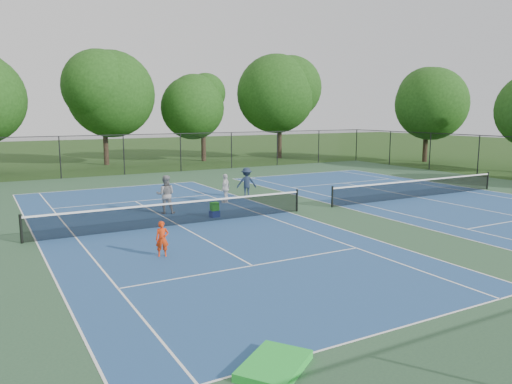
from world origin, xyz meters
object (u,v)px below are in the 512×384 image
tree_back_d (280,90)px  bystander_a (226,188)px  ball_crate (215,214)px  ball_hopper (214,206)px  child_player (162,239)px  instructor (166,195)px  tree_back_c (203,103)px  bystander_b (247,183)px  tree_back_b (103,90)px  tree_side_e (428,100)px

tree_back_d → bystander_a: (-15.99, -20.25, -6.07)m
ball_crate → ball_hopper: ball_hopper is taller
tree_back_d → ball_hopper: (-18.00, -23.26, -6.33)m
ball_hopper → child_player: bearing=-130.3°
instructor → ball_hopper: (1.63, -1.84, -0.41)m
tree_back_c → bystander_b: (-6.27, -20.38, -4.65)m
tree_back_b → ball_hopper: 26.00m
tree_back_b → tree_back_c: tree_back_b is taller
tree_back_d → child_player: tree_back_d is taller
bystander_b → ball_crate: bearing=67.9°
child_player → bystander_b: (7.80, 8.67, 0.24)m
tree_back_b → child_player: size_ratio=8.52×
ball_hopper → tree_side_e: bearing=25.3°
tree_back_c → instructor: size_ratio=4.67×
child_player → instructor: bearing=87.2°
tree_back_c → tree_side_e: size_ratio=0.95×
tree_back_d → bystander_a: size_ratio=6.83×
tree_side_e → instructor: (-29.63, -11.42, -4.91)m
instructor → tree_side_e: bearing=-136.2°
tree_back_b → ball_crate: bearing=-92.3°
instructor → child_player: bearing=92.6°
tree_back_d → bystander_b: size_ratio=6.24×
tree_back_b → tree_side_e: (27.00, -12.00, -0.79)m
bystander_a → tree_back_d: bearing=-171.7°
instructor → bystander_a: 3.83m
child_player → tree_back_b: bearing=97.8°
tree_back_c → tree_side_e: bearing=-31.4°
tree_back_d → bystander_a: 26.50m
bystander_b → tree_back_d: bearing=-104.6°
tree_back_d → tree_side_e: tree_back_d is taller
ball_crate → ball_hopper: size_ratio=1.10×
tree_back_c → tree_back_d: tree_back_d is taller
tree_back_d → tree_back_b: bearing=173.3°
tree_back_b → bystander_a: (1.01, -22.25, -5.84)m
tree_back_d → ball_crate: bearing=-127.7°
tree_back_d → child_player: 36.24m
ball_hopper → bystander_a: bearing=56.2°
instructor → bystander_b: instructor is taller
bystander_a → instructor: bearing=-25.6°
instructor → tree_back_c: bearing=-94.7°
instructor → bystander_b: size_ratio=1.08×
tree_back_b → child_player: tree_back_b is taller
tree_back_c → bystander_b: size_ratio=5.05×
tree_side_e → bystander_a: (-25.99, -10.25, -5.05)m
tree_back_b → instructor: tree_back_b is taller
bystander_b → child_player: bearing=69.8°
child_player → bystander_a: bystander_a is taller
tree_side_e → bystander_b: 26.49m
instructor → ball_crate: bearing=154.3°
ball_crate → tree_back_d: bearing=52.3°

